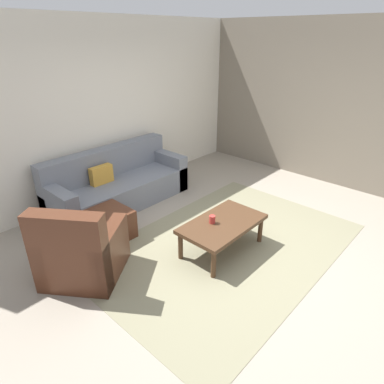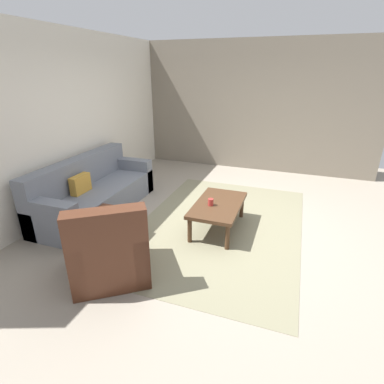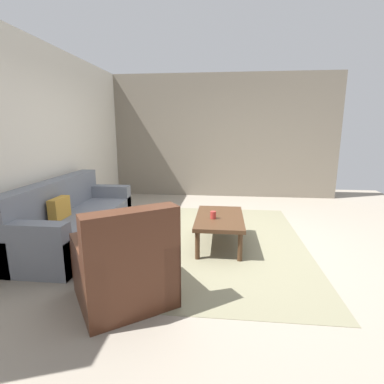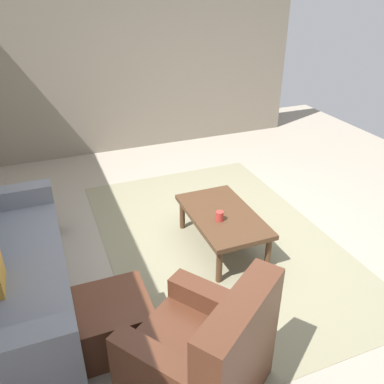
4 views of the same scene
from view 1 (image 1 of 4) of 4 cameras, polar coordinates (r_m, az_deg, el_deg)
ground_plane at (r=4.45m, az=6.02°, el=-9.24°), size 8.00×8.00×0.00m
rear_partition at (r=5.69m, az=-15.25°, el=13.31°), size 6.00×0.12×2.80m
stone_feature_panel at (r=6.44m, az=23.41°, el=13.52°), size 0.12×5.20×2.80m
area_rug at (r=4.44m, az=6.03°, el=-9.20°), size 3.50×2.34×0.01m
couch_main at (r=5.53m, az=-12.91°, el=1.16°), size 2.27×0.86×0.88m
armchair_leather at (r=3.95m, az=-18.53°, el=-10.22°), size 1.12×1.12×0.95m
ottoman at (r=4.63m, az=-14.22°, el=-5.46°), size 0.56×0.56×0.40m
coffee_table at (r=4.18m, az=5.27°, el=-5.77°), size 1.10×0.64×0.41m
cup at (r=4.11m, az=3.50°, el=-4.72°), size 0.08×0.08×0.10m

